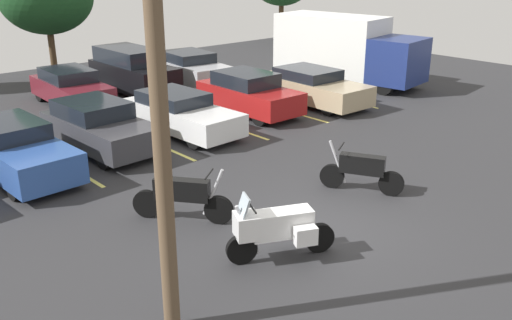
{
  "coord_description": "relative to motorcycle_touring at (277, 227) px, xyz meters",
  "views": [
    {
      "loc": [
        -8.46,
        -7.38,
        5.74
      ],
      "look_at": [
        -0.02,
        2.0,
        1.06
      ],
      "focal_mm": 39.46,
      "sensor_mm": 36.0,
      "label": 1
    }
  ],
  "objects": [
    {
      "name": "car_blue",
      "position": [
        -2.13,
        8.03,
        0.03
      ],
      "size": [
        1.92,
        4.75,
        1.45
      ],
      "color": "#2D519E",
      "rests_on": "ground"
    },
    {
      "name": "motorcycle_second",
      "position": [
        3.91,
        0.98,
        -0.1
      ],
      "size": [
        1.11,
        1.94,
        1.28
      ],
      "color": "black",
      "rests_on": "ground"
    },
    {
      "name": "box_truck",
      "position": [
        13.54,
        9.53,
        0.9
      ],
      "size": [
        3.32,
        7.18,
        3.02
      ],
      "color": "navy",
      "rests_on": "ground"
    },
    {
      "name": "car_far_maroon",
      "position": [
        2.25,
        14.03,
        0.03
      ],
      "size": [
        1.95,
        4.49,
        1.44
      ],
      "color": "maroon",
      "rests_on": "ground"
    },
    {
      "name": "ground",
      "position": [
        1.58,
        0.33,
        -0.73
      ],
      "size": [
        44.0,
        44.0,
        0.1
      ],
      "primitive_type": "cube",
      "color": "#2D2D30"
    },
    {
      "name": "car_tan",
      "position": [
        9.55,
        7.89,
        0.0
      ],
      "size": [
        2.06,
        4.94,
        1.38
      ],
      "color": "tan",
      "rests_on": "ground"
    },
    {
      "name": "motorcycle_touring",
      "position": [
        0.0,
        0.0,
        0.0
      ],
      "size": [
        2.08,
        1.32,
        1.44
      ],
      "color": "black",
      "rests_on": "ground"
    },
    {
      "name": "car_red",
      "position": [
        6.69,
        8.45,
        0.08
      ],
      "size": [
        1.84,
        4.3,
        1.55
      ],
      "color": "maroon",
      "rests_on": "ground"
    },
    {
      "name": "car_far_black",
      "position": [
        5.18,
        14.27,
        0.27
      ],
      "size": [
        1.92,
        4.59,
        1.9
      ],
      "color": "black",
      "rests_on": "ground"
    },
    {
      "name": "utility_pole",
      "position": [
        -2.79,
        -0.47,
        3.27
      ],
      "size": [
        1.67,
        0.89,
        7.61
      ],
      "color": "brown",
      "rests_on": "ground"
    },
    {
      "name": "car_far_silver",
      "position": [
        8.13,
        14.2,
        0.03
      ],
      "size": [
        2.35,
        4.65,
        1.43
      ],
      "color": "#B7B7BC",
      "rests_on": "ground"
    },
    {
      "name": "motorcycle_third",
      "position": [
        -0.39,
        2.62,
        -0.08
      ],
      "size": [
        1.51,
        1.95,
        1.32
      ],
      "color": "black",
      "rests_on": "ground"
    },
    {
      "name": "parking_stripes",
      "position": [
        0.63,
        8.09,
        -0.68
      ],
      "size": [
        20.68,
        5.02,
        0.01
      ],
      "color": "#EAE066",
      "rests_on": "ground"
    },
    {
      "name": "car_charcoal",
      "position": [
        0.54,
        8.36,
        0.06
      ],
      "size": [
        2.06,
        4.35,
        1.49
      ],
      "color": "#38383D",
      "rests_on": "ground"
    },
    {
      "name": "car_white",
      "position": [
        3.4,
        8.16,
        -0.01
      ],
      "size": [
        1.97,
        4.66,
        1.35
      ],
      "color": "white",
      "rests_on": "ground"
    }
  ]
}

